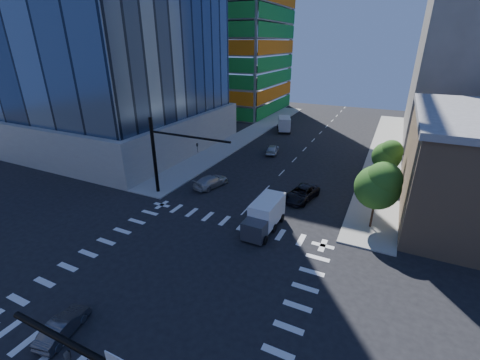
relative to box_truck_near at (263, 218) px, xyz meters
The scene contains 14 objects.
ground 9.70m from the box_truck_near, 109.41° to the right, with size 160.00×160.00×0.00m, color black.
road_markings 9.70m from the box_truck_near, 109.41° to the right, with size 20.00×20.00×0.01m, color silver.
sidewalk_ne 32.33m from the box_truck_near, 73.26° to the left, with size 5.00×60.00×0.15m, color #9C9A93.
sidewalk_nw 34.71m from the box_truck_near, 116.90° to the left, with size 5.00×60.00×0.15m, color #9C9A93.
construction_building 65.39m from the box_truck_near, 120.07° to the left, with size 25.16×34.50×70.60m.
signal_mast_nw 14.06m from the box_truck_near, 169.54° to the left, with size 10.20×0.40×9.00m.
tree_south 11.14m from the box_truck_near, 27.15° to the left, with size 4.16×4.16×6.82m.
tree_north 19.64m from the box_truck_near, 59.97° to the left, with size 3.54×3.52×5.78m.
car_nb_far 8.22m from the box_truck_near, 79.42° to the left, with size 2.49×5.41×1.50m, color black.
car_sb_near 11.77m from the box_truck_near, 145.56° to the left, with size 2.03×5.00×1.45m, color #BEBEBE.
car_sb_mid 23.52m from the box_truck_near, 108.22° to the left, with size 1.76×4.38×1.49m, color #B8BCC1.
car_sb_cross 17.88m from the box_truck_near, 111.89° to the right, with size 1.29×3.69×1.22m, color #424246.
box_truck_near is the anchor object (origin of this frame).
box_truck_far 38.50m from the box_truck_near, 105.64° to the left, with size 4.35×6.22×3.00m.
Camera 1 is at (12.75, -15.92, 16.75)m, focal length 24.00 mm.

